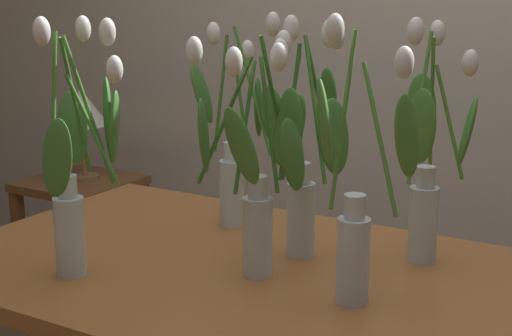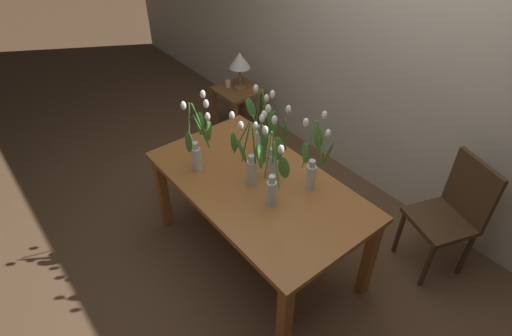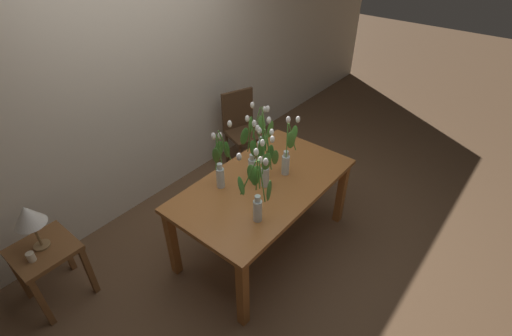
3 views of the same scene
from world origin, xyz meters
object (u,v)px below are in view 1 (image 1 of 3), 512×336
at_px(tulip_vase_0, 255,178).
at_px(tulip_vase_1, 429,173).
at_px(tulip_vase_3, 305,163).
at_px(pillar_candle, 53,171).
at_px(tulip_vase_4, 79,173).
at_px(dining_table, 273,310).
at_px(tulip_vase_5, 237,149).
at_px(tulip_vase_2, 357,212).
at_px(table_lamp, 81,109).
at_px(side_table, 81,205).

bearing_deg(tulip_vase_0, tulip_vase_1, 43.67).
height_order(tulip_vase_3, pillar_candle, tulip_vase_3).
height_order(tulip_vase_0, tulip_vase_1, tulip_vase_0).
distance_m(tulip_vase_3, tulip_vase_4, 0.51).
relative_size(dining_table, tulip_vase_0, 2.80).
distance_m(tulip_vase_1, tulip_vase_4, 0.79).
bearing_deg(tulip_vase_5, tulip_vase_2, -33.61).
distance_m(dining_table, tulip_vase_4, 0.54).
relative_size(tulip_vase_4, pillar_candle, 7.67).
distance_m(tulip_vase_2, tulip_vase_5, 0.58).
height_order(tulip_vase_1, tulip_vase_3, tulip_vase_1).
height_order(tulip_vase_1, tulip_vase_5, tulip_vase_5).
xyz_separation_m(tulip_vase_5, table_lamp, (-1.23, 0.72, -0.10)).
bearing_deg(pillar_candle, tulip_vase_0, -30.37).
bearing_deg(tulip_vase_1, side_table, 158.55).
distance_m(tulip_vase_0, tulip_vase_5, 0.36).
height_order(tulip_vase_2, side_table, tulip_vase_2).
xyz_separation_m(side_table, table_lamp, (0.01, 0.02, 0.42)).
height_order(tulip_vase_3, table_lamp, tulip_vase_3).
relative_size(tulip_vase_0, pillar_candle, 7.63).
bearing_deg(table_lamp, pillar_candle, -143.98).
relative_size(tulip_vase_3, side_table, 1.03).
bearing_deg(table_lamp, tulip_vase_4, -46.68).
xyz_separation_m(tulip_vase_3, pillar_candle, (-1.62, 0.77, -0.39)).
bearing_deg(tulip_vase_1, table_lamp, 157.84).
bearing_deg(pillar_candle, tulip_vase_2, -27.66).
distance_m(tulip_vase_2, side_table, 2.07).
bearing_deg(side_table, tulip_vase_1, -21.45).
xyz_separation_m(tulip_vase_0, side_table, (-1.47, 0.98, -0.53)).
bearing_deg(tulip_vase_0, tulip_vase_5, 128.56).
relative_size(tulip_vase_3, table_lamp, 1.43).
xyz_separation_m(dining_table, side_table, (-1.50, 0.95, -0.22)).
bearing_deg(table_lamp, side_table, -123.48).
height_order(tulip_vase_4, pillar_candle, tulip_vase_4).
bearing_deg(tulip_vase_1, tulip_vase_0, -136.33).
height_order(tulip_vase_0, tulip_vase_3, tulip_vase_0).
relative_size(dining_table, pillar_candle, 21.33).
xyz_separation_m(dining_table, tulip_vase_1, (0.27, 0.25, 0.31)).
relative_size(dining_table, tulip_vase_5, 2.80).
distance_m(table_lamp, pillar_candle, 0.30).
height_order(tulip_vase_2, table_lamp, tulip_vase_2).
distance_m(tulip_vase_1, side_table, 1.97).
relative_size(tulip_vase_3, pillar_candle, 7.57).
bearing_deg(tulip_vase_4, tulip_vase_2, 13.62).
xyz_separation_m(tulip_vase_1, side_table, (-1.77, 0.70, -0.52)).
distance_m(tulip_vase_1, table_lamp, 1.90).
bearing_deg(tulip_vase_2, dining_table, 162.65).
height_order(tulip_vase_3, tulip_vase_4, tulip_vase_4).
distance_m(tulip_vase_5, pillar_candle, 1.53).
relative_size(tulip_vase_4, table_lamp, 1.44).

